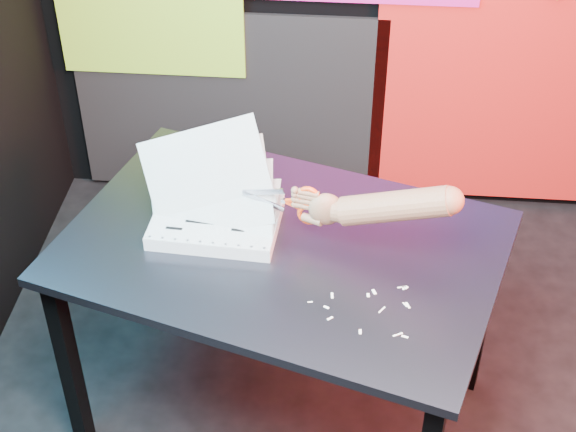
{
  "coord_description": "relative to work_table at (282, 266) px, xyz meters",
  "views": [
    {
      "loc": [
        -0.23,
        -1.7,
        2.41
      ],
      "look_at": [
        -0.39,
        0.22,
        0.87
      ],
      "focal_mm": 55.0,
      "sensor_mm": 36.0,
      "label": 1
    }
  ],
  "objects": [
    {
      "name": "paper_clippings",
      "position": [
        0.27,
        -0.24,
        0.09
      ],
      "size": [
        0.28,
        0.2,
        0.0
      ],
      "color": "white",
      "rests_on": "work_table"
    },
    {
      "name": "work_table",
      "position": [
        0.0,
        0.0,
        0.0
      ],
      "size": [
        1.44,
        1.16,
        0.75
      ],
      "rotation": [
        0.0,
        0.0,
        -0.3
      ],
      "color": "black",
      "rests_on": "ground"
    },
    {
      "name": "printout_stack",
      "position": [
        -0.2,
        0.06,
        0.12
      ],
      "size": [
        0.43,
        0.29,
        0.35
      ],
      "rotation": [
        0.0,
        0.0,
        -0.06
      ],
      "color": "silver",
      "rests_on": "work_table"
    },
    {
      "name": "scissors",
      "position": [
        0.06,
        0.02,
        0.22
      ],
      "size": [
        0.23,
        0.06,
        0.13
      ],
      "rotation": [
        0.0,
        0.0,
        -0.23
      ],
      "color": "#B2B5C5",
      "rests_on": "printout_stack"
    },
    {
      "name": "hand_forearm",
      "position": [
        0.28,
        -0.03,
        0.27
      ],
      "size": [
        0.46,
        0.16,
        0.2
      ],
      "rotation": [
        0.0,
        0.0,
        -0.23
      ],
      "color": "#955642",
      "rests_on": "work_table"
    },
    {
      "name": "room",
      "position": [
        0.41,
        -0.24,
        0.69
      ],
      "size": [
        3.01,
        3.01,
        2.71
      ],
      "color": "black",
      "rests_on": "ground"
    },
    {
      "name": "backdrop",
      "position": [
        0.48,
        1.22,
        0.29
      ],
      "size": [
        2.88,
        0.05,
        2.08
      ],
      "color": "red",
      "rests_on": "ground"
    }
  ]
}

